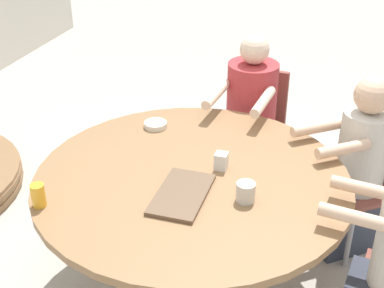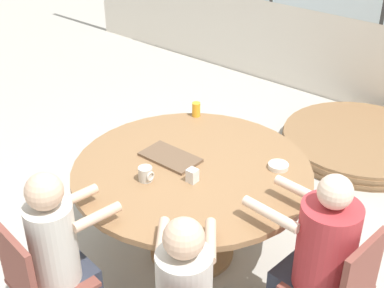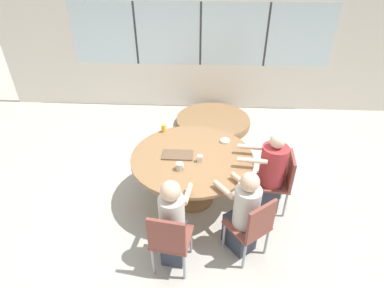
{
  "view_description": "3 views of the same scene",
  "coord_description": "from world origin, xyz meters",
  "views": [
    {
      "loc": [
        -2.15,
        -0.66,
        2.17
      ],
      "look_at": [
        0.0,
        0.0,
        0.91
      ],
      "focal_mm": 50.0,
      "sensor_mm": 36.0,
      "label": 1
    },
    {
      "loc": [
        1.89,
        -2.27,
        2.64
      ],
      "look_at": [
        0.0,
        0.0,
        0.91
      ],
      "focal_mm": 50.0,
      "sensor_mm": 36.0,
      "label": 2
    },
    {
      "loc": [
        0.18,
        -3.16,
        2.95
      ],
      "look_at": [
        0.0,
        0.0,
        0.91
      ],
      "focal_mm": 28.0,
      "sensor_mm": 36.0,
      "label": 3
    }
  ],
  "objects": [
    {
      "name": "person_man_teal_shirt",
      "position": [
        0.61,
        -0.79,
        0.51
      ],
      "size": [
        0.53,
        0.57,
        1.11
      ],
      "rotation": [
        0.0,
        0.0,
        0.66
      ],
      "color": "#333847",
      "rests_on": "ground_plane"
    },
    {
      "name": "ground_plane",
      "position": [
        0.0,
        0.0,
        0.0
      ],
      "size": [
        16.0,
        16.0,
        0.0
      ],
      "primitive_type": "plane",
      "color": "#B2ADA3"
    },
    {
      "name": "food_tray_dark",
      "position": [
        -0.19,
        -0.01,
        0.74
      ],
      "size": [
        0.4,
        0.23,
        0.02
      ],
      "color": "brown",
      "rests_on": "dining_table"
    },
    {
      "name": "milk_carton_small",
      "position": [
        0.1,
        -0.12,
        0.78
      ],
      "size": [
        0.06,
        0.06,
        0.09
      ],
      "color": "silver",
      "rests_on": "dining_table"
    },
    {
      "name": "coffee_mug",
      "position": [
        -0.13,
        -0.3,
        0.78
      ],
      "size": [
        0.1,
        0.09,
        0.09
      ],
      "color": "beige",
      "rests_on": "dining_table"
    },
    {
      "name": "bowl_white_shallow",
      "position": [
        0.44,
        0.36,
        0.75
      ],
      "size": [
        0.13,
        0.13,
        0.03
      ],
      "color": "silver",
      "rests_on": "dining_table"
    },
    {
      "name": "juice_glass",
      "position": [
        -0.45,
        0.59,
        0.79
      ],
      "size": [
        0.06,
        0.06,
        0.11
      ],
      "color": "gold",
      "rests_on": "dining_table"
    },
    {
      "name": "chair_for_man_teal_shirt",
      "position": [
        0.71,
        -0.92,
        0.5
      ],
      "size": [
        0.56,
        0.56,
        0.85
      ],
      "rotation": [
        0.0,
        0.0,
        0.66
      ],
      "color": "brown",
      "rests_on": "ground_plane"
    },
    {
      "name": "dining_table",
      "position": [
        0.0,
        0.0,
        0.61
      ],
      "size": [
        1.59,
        1.59,
        0.73
      ],
      "color": "olive",
      "rests_on": "ground_plane"
    },
    {
      "name": "person_woman_green_shirt",
      "position": [
        0.99,
        -0.09,
        0.51
      ],
      "size": [
        0.64,
        0.39,
        1.15
      ],
      "rotation": [
        0.0,
        0.0,
        1.48
      ],
      "color": "#333847",
      "rests_on": "ground_plane"
    },
    {
      "name": "chair_for_woman_green_shirt",
      "position": [
        1.16,
        -0.11,
        0.5
      ],
      "size": [
        0.43,
        0.43,
        0.85
      ],
      "rotation": [
        0.0,
        0.0,
        1.48
      ],
      "color": "brown",
      "rests_on": "ground_plane"
    }
  ]
}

